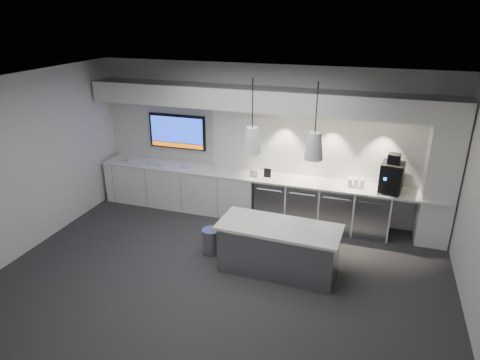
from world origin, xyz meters
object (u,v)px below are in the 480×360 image
(island, at_px, (278,248))
(coffee_machine, at_px, (392,176))
(wall_tv, at_px, (177,131))
(bin, at_px, (211,241))

(island, xyz_separation_m, coffee_machine, (1.62, 1.78, 0.77))
(wall_tv, height_order, island, wall_tv)
(island, distance_m, coffee_machine, 2.53)
(bin, xyz_separation_m, coffee_machine, (2.84, 1.60, 0.96))
(bin, bearing_deg, coffee_machine, 29.38)
(island, height_order, bin, island)
(island, relative_size, bin, 4.38)
(island, bearing_deg, bin, 173.84)
(island, xyz_separation_m, bin, (-1.22, 0.18, -0.19))
(wall_tv, bearing_deg, island, -37.05)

